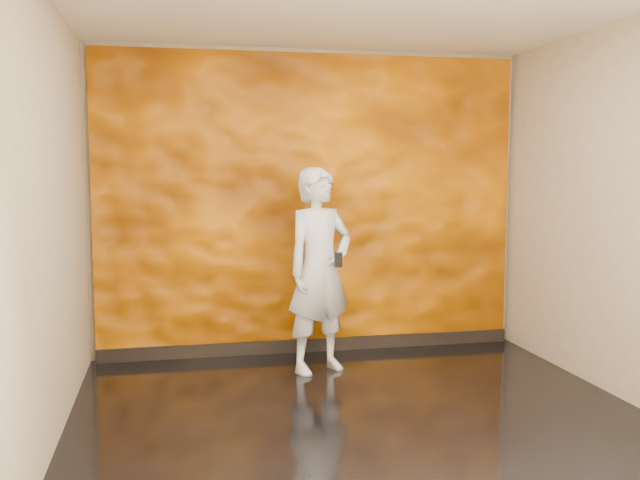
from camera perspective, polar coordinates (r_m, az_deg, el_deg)
The scene contains 5 objects.
room at distance 4.70m, azimuth 3.90°, elevation 1.83°, with size 4.02×4.02×2.81m.
feature_wall at distance 6.60m, azimuth -0.74°, elevation 2.85°, with size 3.90×0.06×2.75m, color orange.
baseboard at distance 6.77m, azimuth -0.66°, elevation -8.40°, with size 3.90×0.04×0.12m, color black.
man at distance 5.99m, azimuth -0.03°, elevation -2.43°, with size 0.63×0.41×1.73m, color #ADB0BC.
phone at distance 5.79m, azimuth 1.48°, elevation -1.60°, with size 0.07×0.01×0.12m, color black.
Camera 1 is at (-1.28, -4.51, 1.73)m, focal length 40.00 mm.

